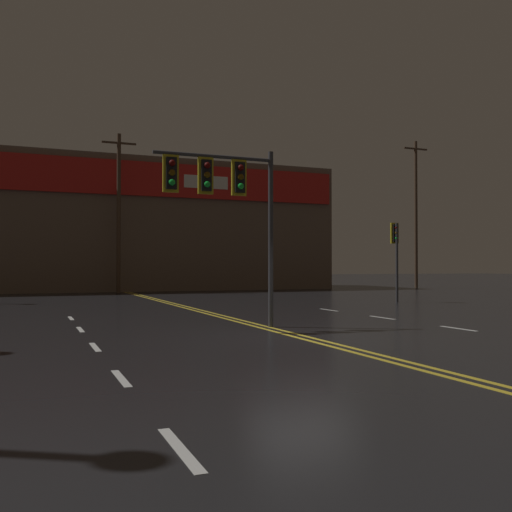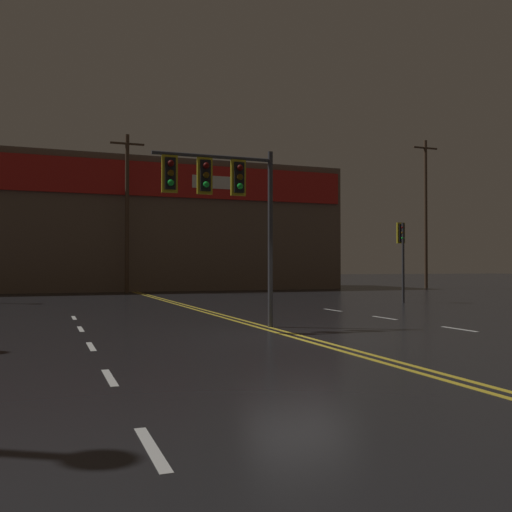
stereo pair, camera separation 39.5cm
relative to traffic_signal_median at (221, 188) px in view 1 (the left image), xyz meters
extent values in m
plane|color=black|center=(1.27, -2.28, -3.82)|extent=(200.00, 200.00, 0.00)
cube|color=gold|center=(1.12, -2.28, -3.82)|extent=(0.12, 60.00, 0.01)
cube|color=gold|center=(1.42, -2.28, -3.82)|extent=(0.12, 60.00, 0.01)
cube|color=silver|center=(-3.53, -9.48, -3.82)|extent=(0.12, 1.40, 0.01)
cube|color=silver|center=(-3.53, -5.88, -3.82)|extent=(0.12, 1.40, 0.01)
cube|color=silver|center=(-3.53, -2.28, -3.82)|extent=(0.12, 1.40, 0.01)
cube|color=silver|center=(-3.53, 1.32, -3.82)|extent=(0.12, 1.40, 0.01)
cube|color=silver|center=(-3.53, 4.92, -3.82)|extent=(0.12, 1.40, 0.01)
cube|color=silver|center=(6.07, -2.28, -3.82)|extent=(0.12, 1.40, 0.01)
cube|color=silver|center=(6.07, 1.32, -3.82)|extent=(0.12, 1.40, 0.01)
cube|color=silver|center=(6.07, 4.92, -3.82)|extent=(0.12, 1.40, 0.01)
cylinder|color=#38383D|center=(1.48, 0.02, -1.35)|extent=(0.14, 0.14, 4.93)
cylinder|color=#38383D|center=(-0.19, 0.02, 0.86)|extent=(3.34, 0.10, 0.10)
cube|color=black|center=(0.53, 0.02, 0.32)|extent=(0.28, 0.24, 0.84)
cube|color=gold|center=(0.53, 0.02, 0.32)|extent=(0.42, 0.08, 0.99)
sphere|color=#500705|center=(0.53, -0.14, 0.57)|extent=(0.17, 0.17, 0.17)
sphere|color=#543707|center=(0.53, -0.14, 0.32)|extent=(0.17, 0.17, 0.17)
sphere|color=green|center=(0.53, -0.14, 0.07)|extent=(0.17, 0.17, 0.17)
cube|color=black|center=(-0.43, 0.02, 0.32)|extent=(0.28, 0.24, 0.84)
cube|color=gold|center=(-0.43, 0.02, 0.32)|extent=(0.42, 0.08, 0.99)
sphere|color=#500705|center=(-0.43, -0.14, 0.57)|extent=(0.17, 0.17, 0.17)
sphere|color=#543707|center=(-0.43, -0.14, 0.32)|extent=(0.17, 0.17, 0.17)
sphere|color=green|center=(-0.43, -0.14, 0.07)|extent=(0.17, 0.17, 0.17)
cube|color=black|center=(-1.38, 0.02, 0.32)|extent=(0.28, 0.24, 0.84)
cube|color=gold|center=(-1.38, 0.02, 0.32)|extent=(0.42, 0.08, 0.99)
sphere|color=#500705|center=(-1.38, -0.14, 0.57)|extent=(0.17, 0.17, 0.17)
sphere|color=#543707|center=(-1.38, -0.14, 0.32)|extent=(0.17, 0.17, 0.17)
sphere|color=green|center=(-1.38, -0.14, 0.07)|extent=(0.17, 0.17, 0.17)
cylinder|color=#38383D|center=(11.42, 7.92, -1.94)|extent=(0.13, 0.13, 3.76)
cube|color=black|center=(11.42, 8.10, -0.53)|extent=(0.28, 0.24, 0.84)
cube|color=gold|center=(11.42, 8.10, -0.53)|extent=(0.42, 0.08, 0.99)
sphere|color=#500705|center=(11.42, 7.94, -0.28)|extent=(0.17, 0.17, 0.17)
sphere|color=#543707|center=(11.42, 7.94, -0.53)|extent=(0.17, 0.17, 0.17)
sphere|color=green|center=(11.42, 7.94, -0.78)|extent=(0.17, 0.17, 0.17)
cube|color=brown|center=(1.27, 28.84, 0.81)|extent=(31.23, 10.00, 9.25)
cube|color=red|center=(1.27, 23.74, 3.81)|extent=(30.61, 0.20, 2.31)
cube|color=white|center=(6.73, 23.69, 3.81)|extent=(3.20, 0.16, 0.90)
cylinder|color=#4C3828|center=(0.58, 22.78, 1.34)|extent=(0.26, 0.26, 10.32)
cube|color=#4C3828|center=(0.58, 22.78, 5.90)|extent=(2.20, 0.12, 0.12)
cylinder|color=#4C3828|center=(23.96, 22.78, 2.05)|extent=(0.26, 0.26, 11.75)
cube|color=#4C3828|center=(23.96, 22.78, 7.33)|extent=(2.20, 0.12, 0.12)
camera|label=1|loc=(-4.86, -14.67, -2.13)|focal=40.00mm
camera|label=2|loc=(-4.49, -14.81, -2.13)|focal=40.00mm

